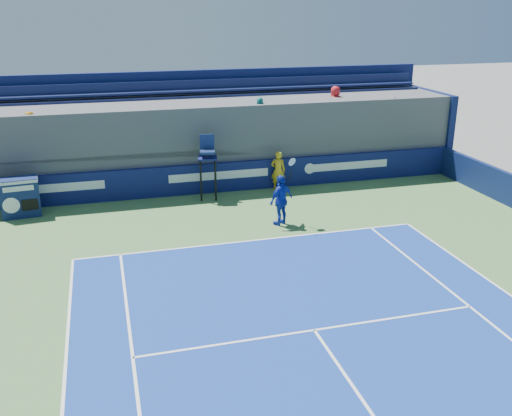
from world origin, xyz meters
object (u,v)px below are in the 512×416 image
object	(u,v)px
ball_person	(278,171)
umpire_chair	(208,160)
tennis_player	(281,200)
match_clock	(20,196)

from	to	relation	value
ball_person	umpire_chair	distance (m)	3.02
umpire_chair	tennis_player	bearing A→B (deg)	-61.42
ball_person	tennis_player	distance (m)	3.87
tennis_player	umpire_chair	bearing A→B (deg)	118.58
umpire_chair	tennis_player	xyz separation A→B (m)	(1.86, -3.40, -0.64)
ball_person	umpire_chair	bearing A→B (deg)	26.19
match_clock	umpire_chair	size ratio (longest dim) A/B	0.56
ball_person	tennis_player	bearing A→B (deg)	94.09
ball_person	match_clock	size ratio (longest dim) A/B	1.14
match_clock	umpire_chair	world-z (taller)	umpire_chair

